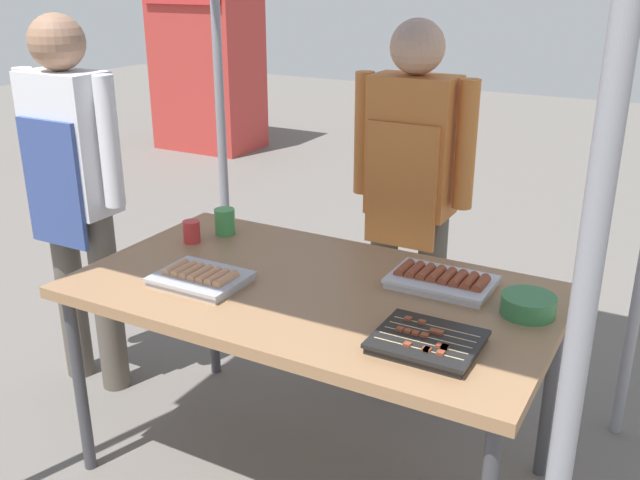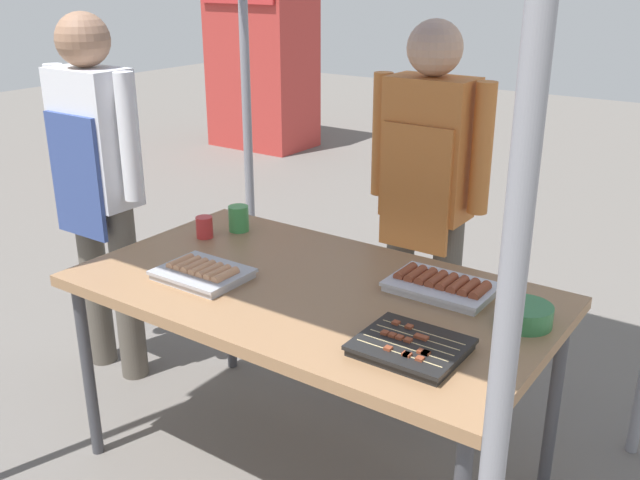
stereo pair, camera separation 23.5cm
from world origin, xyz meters
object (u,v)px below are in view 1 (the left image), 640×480
at_px(tray_grilled_sausages, 441,280).
at_px(vendor_woman, 411,182).
at_px(stall_table, 313,300).
at_px(drink_cup_near_edge, 225,222).
at_px(condiment_bowl, 528,305).
at_px(drink_cup_by_wok, 192,232).
at_px(neighbor_stall_left, 206,47).
at_px(tray_pork_links, 201,278).
at_px(tray_meat_skewers, 427,342).
at_px(customer_nearby, 73,179).

distance_m(tray_grilled_sausages, vendor_woman, 0.66).
bearing_deg(stall_table, drink_cup_near_edge, 153.89).
relative_size(tray_grilled_sausages, vendor_woman, 0.22).
relative_size(stall_table, drink_cup_near_edge, 15.39).
xyz_separation_m(condiment_bowl, vendor_woman, (-0.64, 0.61, 0.15)).
relative_size(drink_cup_by_wok, neighbor_stall_left, 0.04).
height_order(drink_cup_by_wok, vendor_woman, vendor_woman).
bearing_deg(tray_pork_links, drink_cup_near_edge, 116.30).
relative_size(tray_grilled_sausages, drink_cup_near_edge, 3.29).
height_order(drink_cup_near_edge, drink_cup_by_wok, drink_cup_near_edge).
bearing_deg(vendor_woman, tray_meat_skewers, 114.99).
bearing_deg(stall_table, drink_cup_by_wok, 167.50).
bearing_deg(drink_cup_by_wok, neighbor_stall_left, 126.58).
xyz_separation_m(vendor_woman, customer_nearby, (-1.21, -0.68, 0.01)).
bearing_deg(customer_nearby, tray_grilled_sausages, 4.85).
bearing_deg(condiment_bowl, drink_cup_by_wok, -179.89).
bearing_deg(neighbor_stall_left, drink_cup_near_edge, -51.85).
xyz_separation_m(tray_pork_links, neighbor_stall_left, (-3.14, 4.16, 0.25)).
bearing_deg(condiment_bowl, tray_pork_links, -163.50).
bearing_deg(tray_pork_links, neighbor_stall_left, 127.05).
relative_size(tray_pork_links, drink_cup_by_wok, 3.52).
relative_size(tray_grilled_sausages, drink_cup_by_wok, 4.01).
height_order(stall_table, vendor_woman, vendor_woman).
distance_m(tray_grilled_sausages, drink_cup_by_wok, 1.00).
bearing_deg(neighbor_stall_left, tray_pork_links, -52.95).
relative_size(tray_grilled_sausages, condiment_bowl, 2.03).
bearing_deg(tray_grilled_sausages, stall_table, -151.22).
bearing_deg(neighbor_stall_left, tray_meat_skewers, -46.64).
bearing_deg(tray_pork_links, stall_table, 25.53).
relative_size(stall_table, drink_cup_by_wok, 18.74).
height_order(tray_pork_links, condiment_bowl, condiment_bowl).
bearing_deg(neighbor_stall_left, customer_nearby, -59.45).
height_order(tray_meat_skewers, customer_nearby, customer_nearby).
height_order(tray_grilled_sausages, drink_cup_by_wok, drink_cup_by_wok).
bearing_deg(drink_cup_by_wok, customer_nearby, -173.67).
relative_size(stall_table, customer_nearby, 1.00).
distance_m(stall_table, neighbor_stall_left, 5.31).
bearing_deg(drink_cup_by_wok, condiment_bowl, 0.11).
xyz_separation_m(tray_grilled_sausages, tray_meat_skewers, (0.11, -0.41, -0.01)).
distance_m(customer_nearby, neighbor_stall_left, 4.55).
bearing_deg(stall_table, tray_grilled_sausages, 28.78).
bearing_deg(tray_meat_skewers, condiment_bowl, 60.17).
xyz_separation_m(tray_meat_skewers, drink_cup_near_edge, (-1.04, 0.48, 0.03)).
height_order(condiment_bowl, drink_cup_near_edge, drink_cup_near_edge).
bearing_deg(neighbor_stall_left, condiment_bowl, -42.80).
bearing_deg(condiment_bowl, tray_grilled_sausages, 167.45).
bearing_deg(drink_cup_by_wok, drink_cup_near_edge, 66.33).
bearing_deg(stall_table, condiment_bowl, 11.59).
bearing_deg(vendor_woman, stall_table, 87.04).
bearing_deg(vendor_woman, customer_nearby, 29.20).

